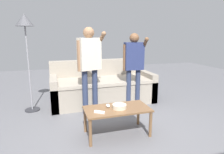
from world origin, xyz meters
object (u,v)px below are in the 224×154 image
Objects in this scene: game_remote_nunchuk at (108,106)px; player_left at (89,60)px; player_right at (134,62)px; game_remote_wand_near at (100,112)px; couch at (102,87)px; coffee_table at (117,112)px; snack_bowl at (119,106)px; floor_lamp at (25,28)px; game_remote_wand_far at (119,106)px.

game_remote_nunchuk is 0.06× the size of player_left.
game_remote_nunchuk is 1.30m from player_right.
player_left is 11.14× the size of game_remote_wand_near.
game_remote_nunchuk is at bearing -100.81° from couch.
coffee_table is at bearing -77.04° from player_left.
snack_bowl is at bearing -75.71° from player_left.
game_remote_wand_near is at bearing -105.40° from couch.
floor_lamp reaches higher than player_right.
player_left reaches higher than game_remote_nunchuk.
floor_lamp reaches higher than couch.
player_left is 1.18m from game_remote_wand_near.
coffee_table is at bearing -124.27° from player_right.
coffee_table is 0.09m from snack_bowl.
game_remote_wand_near is at bearing -55.84° from floor_lamp.
game_remote_wand_near is (-0.31, -0.08, -0.01)m from snack_bowl.
coffee_table is 2.22m from floor_lamp.
game_remote_wand_near is (-0.44, -1.60, 0.11)m from couch.
game_remote_wand_near is (-0.95, -1.08, -0.50)m from player_right.
game_remote_nunchuk is 0.59× the size of game_remote_wand_far.
couch is 1.38× the size of player_left.
couch is 15.36× the size of game_remote_wand_near.
player_left is at bearing 102.96° from coffee_table.
couch is 24.61× the size of game_remote_nunchuk.
game_remote_nunchuk is (-0.11, 0.07, 0.08)m from coffee_table.
game_remote_wand_far is (0.16, -0.04, -0.01)m from game_remote_nunchuk.
game_remote_wand_near is (-0.28, -0.10, 0.07)m from coffee_table.
game_remote_wand_far is at bearing -123.55° from player_right.
couch reaches higher than snack_bowl.
player_right is 9.83× the size of game_remote_wand_far.
game_remote_wand_near is at bearing -164.88° from snack_bowl.
couch is 1.53m from snack_bowl.
player_left is at bearing -22.09° from floor_lamp.
game_remote_nunchuk is 2.07m from floor_lamp.
coffee_table is 10.62× the size of game_remote_nunchuk.
couch is 0.96m from player_left.
couch is 1.48× the size of player_right.
game_remote_nunchuk is (-0.27, -1.43, 0.12)m from couch.
game_remote_wand_near is at bearing -131.32° from player_right.
game_remote_wand_near is (-0.07, -1.03, -0.57)m from player_left.
game_remote_nunchuk is at bearing 147.56° from snack_bowl.
player_left reaches higher than coffee_table.
game_remote_wand_far is (-0.63, -0.95, -0.50)m from player_right.
player_right reaches higher than game_remote_wand_far.
game_remote_wand_near reaches higher than coffee_table.
couch is 2.32× the size of coffee_table.
game_remote_wand_far is at bearing -94.56° from couch.
player_right is 10.41× the size of game_remote_wand_near.
snack_bowl is (0.03, -0.02, 0.08)m from coffee_table.
floor_lamp is 12.10× the size of game_remote_wand_far.
game_remote_nunchuk is 0.06× the size of player_right.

